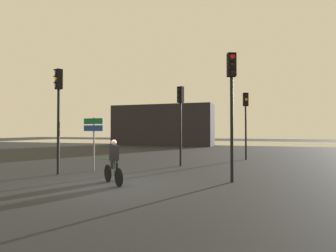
% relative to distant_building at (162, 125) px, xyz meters
% --- Properties ---
extents(ground_plane, '(120.00, 120.00, 0.00)m').
position_rel_distant_building_xyz_m(ground_plane, '(6.75, -25.19, -2.70)').
color(ground_plane, black).
extents(water_strip, '(80.00, 16.00, 0.01)m').
position_rel_distant_building_xyz_m(water_strip, '(6.75, 10.00, -2.70)').
color(water_strip, '#9E937F').
rests_on(water_strip, ground).
extents(distant_building, '(13.53, 4.00, 5.40)m').
position_rel_distant_building_xyz_m(distant_building, '(0.00, 0.00, 0.00)').
color(distant_building, black).
rests_on(distant_building, ground).
extents(traffic_light_center, '(0.39, 0.41, 4.40)m').
position_rel_distant_building_xyz_m(traffic_light_center, '(7.74, -19.44, 0.36)').
color(traffic_light_center, black).
rests_on(traffic_light_center, ground).
extents(traffic_light_far_right, '(0.38, 0.40, 4.52)m').
position_rel_distant_building_xyz_m(traffic_light_far_right, '(11.12, -15.04, 0.43)').
color(traffic_light_far_right, black).
rests_on(traffic_light_far_right, ground).
extents(traffic_light_near_right, '(0.38, 0.40, 4.91)m').
position_rel_distant_building_xyz_m(traffic_light_near_right, '(10.78, -23.26, 0.68)').
color(traffic_light_near_right, black).
rests_on(traffic_light_near_right, ground).
extents(traffic_light_near_left, '(0.39, 0.41, 4.72)m').
position_rel_distant_building_xyz_m(traffic_light_near_left, '(3.22, -23.78, 0.56)').
color(traffic_light_near_left, black).
rests_on(traffic_light_near_left, ground).
extents(direction_sign_post, '(1.10, 0.14, 2.60)m').
position_rel_distant_building_xyz_m(direction_sign_post, '(4.18, -22.46, -0.91)').
color(direction_sign_post, slate).
rests_on(direction_sign_post, ground).
extents(cyclist, '(1.36, 1.10, 1.62)m').
position_rel_distant_building_xyz_m(cyclist, '(6.74, -25.03, -1.88)').
color(cyclist, black).
rests_on(cyclist, ground).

